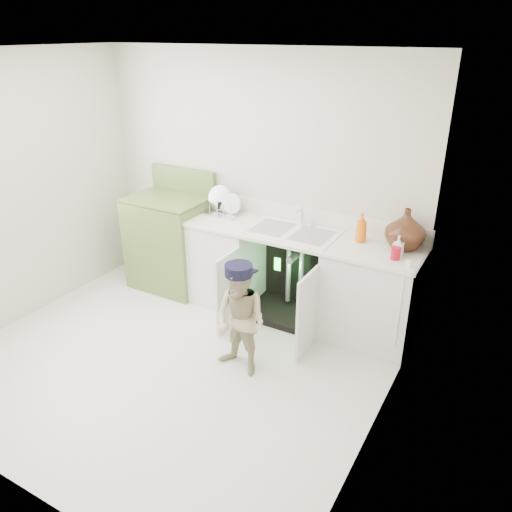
{
  "coord_description": "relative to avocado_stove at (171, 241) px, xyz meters",
  "views": [
    {
      "loc": [
        2.39,
        -2.73,
        2.63
      ],
      "look_at": [
        0.45,
        0.7,
        0.83
      ],
      "focal_mm": 35.0,
      "sensor_mm": 36.0,
      "label": 1
    }
  ],
  "objects": [
    {
      "name": "repair_worker",
      "position": [
        1.47,
        -0.98,
        -0.03
      ],
      "size": [
        0.51,
        0.88,
        0.97
      ],
      "rotation": [
        0.0,
        0.0,
        -0.15
      ],
      "color": "tan",
      "rests_on": "ground"
    },
    {
      "name": "avocado_stove",
      "position": [
        0.0,
        0.0,
        0.0
      ],
      "size": [
        0.82,
        0.65,
        1.27
      ],
      "color": "#597332",
      "rests_on": "ground"
    },
    {
      "name": "counter_run",
      "position": [
        1.48,
        0.03,
        -0.04
      ],
      "size": [
        2.44,
        1.02,
        1.26
      ],
      "color": "white",
      "rests_on": "ground"
    },
    {
      "name": "room_shell",
      "position": [
        0.89,
        -1.18,
        0.73
      ],
      "size": [
        6.0,
        5.5,
        1.26
      ],
      "color": "beige",
      "rests_on": "ground"
    },
    {
      "name": "ground",
      "position": [
        0.89,
        -1.18,
        -0.52
      ],
      "size": [
        3.5,
        3.5,
        0.0
      ],
      "primitive_type": "plane",
      "color": "beige",
      "rests_on": "ground"
    }
  ]
}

